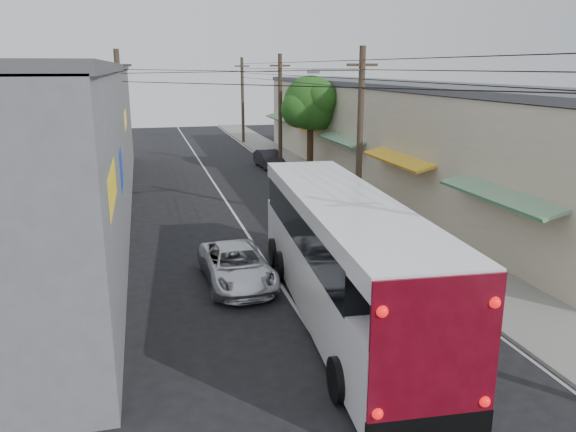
# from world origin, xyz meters

# --- Properties ---
(ground) EXTENTS (120.00, 120.00, 0.00)m
(ground) POSITION_xyz_m (0.00, 0.00, 0.00)
(ground) COLOR black
(ground) RESTS_ON ground
(sidewalk) EXTENTS (3.00, 80.00, 0.12)m
(sidewalk) POSITION_xyz_m (6.50, 20.00, 0.06)
(sidewalk) COLOR slate
(sidewalk) RESTS_ON ground
(building_right) EXTENTS (7.09, 40.00, 6.25)m
(building_right) POSITION_xyz_m (10.99, 22.00, 3.15)
(building_right) COLOR #B1A68D
(building_right) RESTS_ON ground
(building_left) EXTENTS (7.20, 36.00, 7.25)m
(building_left) POSITION_xyz_m (-8.50, 18.00, 3.65)
(building_left) COLOR gray
(building_left) RESTS_ON ground
(utility_poles) EXTENTS (11.80, 45.28, 8.00)m
(utility_poles) POSITION_xyz_m (3.13, 20.33, 4.13)
(utility_poles) COLOR #473828
(utility_poles) RESTS_ON ground
(street_tree) EXTENTS (4.40, 4.00, 6.60)m
(street_tree) POSITION_xyz_m (6.87, 26.02, 4.67)
(street_tree) COLOR #3F2B19
(street_tree) RESTS_ON ground
(coach_bus) EXTENTS (3.56, 12.57, 3.58)m
(coach_bus) POSITION_xyz_m (1.21, 4.10, 1.85)
(coach_bus) COLOR white
(coach_bus) RESTS_ON ground
(jeepney) EXTENTS (2.29, 4.68, 1.28)m
(jeepney) POSITION_xyz_m (-1.40, 7.22, 0.64)
(jeepney) COLOR silver
(jeepney) RESTS_ON ground
(parked_suv) EXTENTS (2.56, 5.25, 1.47)m
(parked_suv) POSITION_xyz_m (4.60, 14.30, 0.73)
(parked_suv) COLOR gray
(parked_suv) RESTS_ON ground
(parked_car_mid) EXTENTS (1.80, 4.16, 1.40)m
(parked_car_mid) POSITION_xyz_m (4.60, 20.45, 0.70)
(parked_car_mid) COLOR #242529
(parked_car_mid) RESTS_ON ground
(parked_car_far) EXTENTS (1.64, 4.02, 1.30)m
(parked_car_far) POSITION_xyz_m (4.60, 29.07, 0.65)
(parked_car_far) COLOR black
(parked_car_far) RESTS_ON ground
(pedestrian_near) EXTENTS (0.76, 0.58, 1.89)m
(pedestrian_near) POSITION_xyz_m (5.70, 15.76, 1.07)
(pedestrian_near) COLOR #DC7489
(pedestrian_near) RESTS_ON sidewalk
(pedestrian_far) EXTENTS (1.09, 1.01, 1.79)m
(pedestrian_far) POSITION_xyz_m (5.40, 15.99, 1.02)
(pedestrian_far) COLOR #94A6D7
(pedestrian_far) RESTS_ON sidewalk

